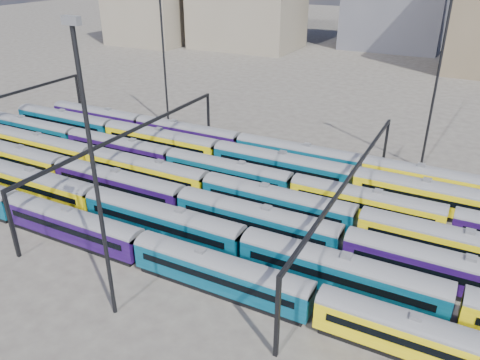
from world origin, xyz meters
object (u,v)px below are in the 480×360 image
at_px(rake_0, 220,270).
at_px(mast_2, 94,173).
at_px(rake_1, 162,219).
at_px(rake_2, 182,199).

height_order(rake_0, mast_2, mast_2).
distance_m(rake_0, rake_1, 11.39).
xyz_separation_m(rake_0, rake_1, (-10.23, 5.00, 0.20)).
distance_m(rake_1, mast_2, 16.82).
bearing_deg(rake_2, rake_0, -42.43).
relative_size(rake_0, rake_2, 1.10).
distance_m(rake_0, mast_2, 15.24).
height_order(rake_1, rake_2, rake_1).
xyz_separation_m(rake_0, rake_2, (-10.94, 10.00, 0.15)).
relative_size(rake_0, mast_2, 5.13).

